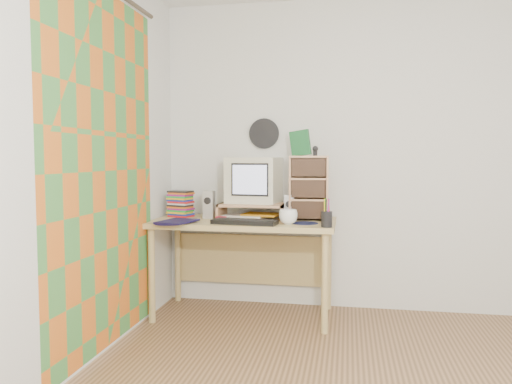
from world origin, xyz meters
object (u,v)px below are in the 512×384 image
at_px(desk, 245,236).
at_px(diary, 165,219).
at_px(cd_rack, 308,188).
at_px(dvd_stack, 181,201).
at_px(keyboard, 245,222).
at_px(mug, 288,217).
at_px(crt_monitor, 253,180).

height_order(desk, diary, diary).
bearing_deg(cd_rack, dvd_stack, 173.37).
bearing_deg(keyboard, mug, 16.19).
height_order(crt_monitor, mug, crt_monitor).
bearing_deg(mug, desk, 147.10).
relative_size(dvd_stack, mug, 1.90).
distance_m(cd_rack, diary, 1.11).
bearing_deg(keyboard, diary, -170.15).
height_order(crt_monitor, dvd_stack, crt_monitor).
distance_m(desk, cd_rack, 0.62).
height_order(dvd_stack, mug, dvd_stack).
xyz_separation_m(mug, diary, (-0.91, -0.09, -0.03)).
relative_size(crt_monitor, diary, 1.44).
bearing_deg(crt_monitor, cd_rack, -1.15).
bearing_deg(crt_monitor, diary, -137.65).
distance_m(keyboard, diary, 0.60).
relative_size(keyboard, dvd_stack, 1.86).
xyz_separation_m(crt_monitor, dvd_stack, (-0.60, -0.03, -0.17)).
distance_m(keyboard, mug, 0.32).
relative_size(mug, diary, 0.50).
distance_m(crt_monitor, dvd_stack, 0.62).
xyz_separation_m(desk, diary, (-0.54, -0.33, 0.16)).
relative_size(crt_monitor, mug, 2.84).
distance_m(keyboard, dvd_stack, 0.71).
height_order(desk, crt_monitor, crt_monitor).
height_order(cd_rack, mug, cd_rack).
xyz_separation_m(keyboard, diary, (-0.60, -0.04, 0.01)).
relative_size(crt_monitor, keyboard, 0.81).
xyz_separation_m(dvd_stack, diary, (0.01, -0.39, -0.10)).
relative_size(crt_monitor, cd_rack, 0.77).
height_order(desk, dvd_stack, dvd_stack).
relative_size(dvd_stack, cd_rack, 0.51).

